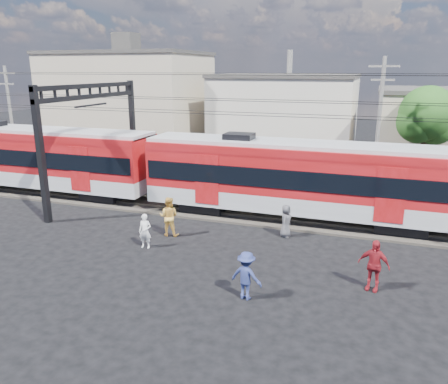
# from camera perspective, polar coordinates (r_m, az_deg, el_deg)

# --- Properties ---
(ground) EXTENTS (120.00, 120.00, 0.00)m
(ground) POSITION_cam_1_polar(r_m,az_deg,el_deg) (16.96, -3.10, -11.43)
(ground) COLOR black
(ground) RESTS_ON ground
(track_bed) EXTENTS (70.00, 3.40, 0.12)m
(track_bed) POSITION_cam_1_polar(r_m,az_deg,el_deg) (23.95, 4.07, -2.97)
(track_bed) COLOR #2D2823
(track_bed) RESTS_ON ground
(rail_near) EXTENTS (70.00, 0.12, 0.12)m
(rail_near) POSITION_cam_1_polar(r_m,az_deg,el_deg) (23.23, 3.59, -3.25)
(rail_near) COLOR #59544C
(rail_near) RESTS_ON track_bed
(rail_far) EXTENTS (70.00, 0.12, 0.12)m
(rail_far) POSITION_cam_1_polar(r_m,az_deg,el_deg) (24.60, 4.53, -2.17)
(rail_far) COLOR #59544C
(rail_far) RESTS_ON track_bed
(commuter_train) EXTENTS (50.30, 3.08, 4.17)m
(commuter_train) POSITION_cam_1_polar(r_m,az_deg,el_deg) (22.82, 10.16, 2.00)
(commuter_train) COLOR black
(commuter_train) RESTS_ON ground
(catenary) EXTENTS (70.00, 9.30, 7.52)m
(catenary) POSITION_cam_1_polar(r_m,az_deg,el_deg) (26.37, -14.45, 9.62)
(catenary) COLOR black
(catenary) RESTS_ON ground
(building_west) EXTENTS (14.28, 10.20, 9.30)m
(building_west) POSITION_cam_1_polar(r_m,az_deg,el_deg) (44.34, -12.21, 11.46)
(building_west) COLOR tan
(building_west) RESTS_ON ground
(building_midwest) EXTENTS (12.24, 12.24, 7.30)m
(building_midwest) POSITION_cam_1_polar(r_m,az_deg,el_deg) (41.87, 8.32, 10.03)
(building_midwest) COLOR beige
(building_midwest) RESTS_ON ground
(utility_pole_mid) EXTENTS (1.80, 0.24, 8.50)m
(utility_pole_mid) POSITION_cam_1_polar(r_m,az_deg,el_deg) (29.13, 19.56, 8.57)
(utility_pole_mid) COLOR slate
(utility_pole_mid) RESTS_ON ground
(utility_pole_west) EXTENTS (1.80, 0.24, 8.00)m
(utility_pole_west) POSITION_cam_1_polar(r_m,az_deg,el_deg) (39.52, -26.10, 9.18)
(utility_pole_west) COLOR slate
(utility_pole_west) RESTS_ON ground
(tree_near) EXTENTS (3.82, 3.64, 6.72)m
(tree_near) POSITION_cam_1_polar(r_m,az_deg,el_deg) (32.37, 25.28, 8.84)
(tree_near) COLOR #382619
(tree_near) RESTS_ON ground
(pedestrian_a) EXTENTS (0.61, 0.44, 1.57)m
(pedestrian_a) POSITION_cam_1_polar(r_m,az_deg,el_deg) (19.82, -10.27, -5.05)
(pedestrian_a) COLOR silver
(pedestrian_a) RESTS_ON ground
(pedestrian_b) EXTENTS (1.02, 0.84, 1.92)m
(pedestrian_b) POSITION_cam_1_polar(r_m,az_deg,el_deg) (21.02, -7.22, -3.18)
(pedestrian_b) COLOR gold
(pedestrian_b) RESTS_ON ground
(pedestrian_c) EXTENTS (1.22, 0.83, 1.74)m
(pedestrian_c) POSITION_cam_1_polar(r_m,az_deg,el_deg) (15.35, 2.92, -10.86)
(pedestrian_c) COLOR navy
(pedestrian_c) RESTS_ON ground
(pedestrian_d) EXTENTS (1.21, 0.72, 1.93)m
(pedestrian_d) POSITION_cam_1_polar(r_m,az_deg,el_deg) (16.74, 18.96, -9.03)
(pedestrian_d) COLOR maroon
(pedestrian_d) RESTS_ON ground
(pedestrian_e) EXTENTS (0.57, 0.82, 1.59)m
(pedestrian_e) POSITION_cam_1_polar(r_m,az_deg,el_deg) (20.96, 8.08, -3.75)
(pedestrian_e) COLOR #47464B
(pedestrian_e) RESTS_ON ground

